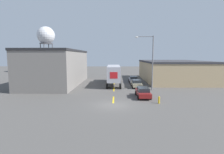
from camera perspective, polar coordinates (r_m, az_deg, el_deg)
name	(u,v)px	position (r m, az deg, el deg)	size (l,w,h in m)	color
ground_plane	(113,105)	(21.77, 0.37, -9.10)	(160.00, 160.00, 0.00)	#4C4947
road_centerline	(114,89)	(31.69, 0.64, -4.02)	(0.20, 18.90, 0.01)	gold
warehouse_left	(58,67)	(38.81, -17.34, 3.07)	(9.49, 19.61, 7.25)	slate
warehouse_right	(172,71)	(45.05, 19.08, 1.97)	(13.67, 19.56, 4.87)	tan
semi_truck	(114,73)	(36.92, 0.53, 1.30)	(2.94, 12.32, 4.03)	navy
parked_car_right_near	(143,92)	(25.94, 10.10, -4.88)	(1.96, 4.52, 1.46)	maroon
parked_car_right_far	(133,79)	(39.77, 6.99, -0.74)	(1.96, 4.52, 1.46)	#B2B2B7
parked_car_right_mid	(136,83)	(34.01, 7.97, -2.05)	(1.96, 4.52, 1.46)	tan
water_tower	(46,36)	(68.73, -20.77, 12.44)	(6.24, 6.24, 16.49)	#47474C
street_lamp	(151,59)	(31.21, 12.51, 5.75)	(3.25, 0.32, 9.45)	slate
fire_hydrant	(159,100)	(23.10, 15.10, -7.23)	(0.22, 0.22, 0.93)	gold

